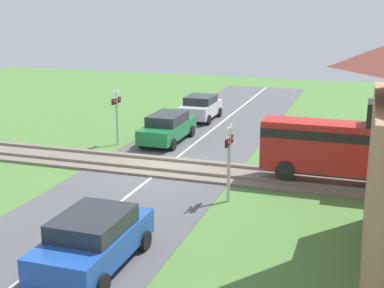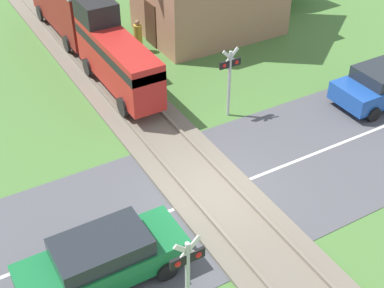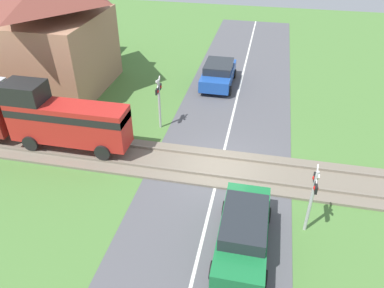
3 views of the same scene
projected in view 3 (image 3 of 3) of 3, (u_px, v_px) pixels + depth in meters
ground_plane at (220, 169)px, 17.09m from camera, size 60.00×60.00×0.00m
road_surface at (220, 169)px, 17.09m from camera, size 48.00×6.40×0.02m
track_bed at (220, 168)px, 17.06m from camera, size 2.80×48.00×0.24m
car_near_crossing at (243, 231)px, 12.93m from camera, size 4.47×1.83×1.50m
car_far_side at (218, 73)px, 24.12m from camera, size 4.09×2.03×1.52m
crossing_signal_west_approach at (313, 192)px, 13.01m from camera, size 0.90×0.18×2.86m
crossing_signal_east_approach at (159, 96)px, 19.11m from camera, size 0.90×0.18×2.86m
station_building at (60, 36)px, 22.26m from camera, size 6.96×5.15×6.90m
pedestrian_by_station at (38, 108)px, 20.40m from camera, size 0.38×0.38×1.55m
tree_by_station at (85, 12)px, 27.13m from camera, size 3.05×3.05×5.14m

